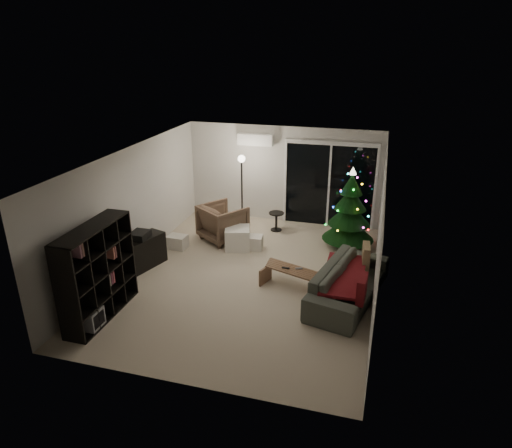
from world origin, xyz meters
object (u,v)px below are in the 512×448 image
Objects in this scene: armchair at (223,222)px; christmas_tree at (350,209)px; media_cabinet at (142,253)px; sofa at (349,283)px; bookshelf at (87,271)px; coffee_table at (293,278)px.

armchair is 2.99m from christmas_tree.
armchair reaches higher than media_cabinet.
media_cabinet is at bearing -151.71° from christmas_tree.
media_cabinet is 4.30m from sofa.
bookshelf is at bearing 124.81° from sofa.
coffee_table is (3.22, 0.07, -0.15)m from media_cabinet.
media_cabinet is at bearing 92.22° from armchair.
media_cabinet is (0.00, 1.80, -0.50)m from bookshelf.
coffee_table is at bearing 18.15° from bookshelf.
armchair is at bearing -173.22° from christmas_tree.
bookshelf reaches higher than media_cabinet.
sofa is at bearing -177.69° from armchair.
coffee_table is 2.42m from christmas_tree.
christmas_tree is (2.93, 0.35, 0.52)m from armchair.
bookshelf is at bearing -72.64° from media_cabinet.
sofa is 1.99× the size of coffee_table.
armchair is 3.71m from sofa.
coffee_table is at bearing 18.65° from media_cabinet.
armchair is at bearing 71.42° from sofa.
bookshelf is 5.71m from christmas_tree.
bookshelf is at bearing -130.83° from coffee_table.
christmas_tree is (4.08, 4.00, 0.12)m from bookshelf.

